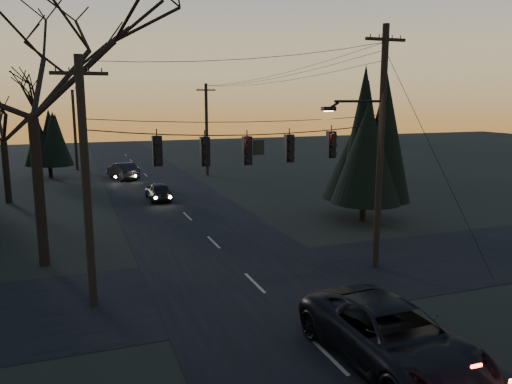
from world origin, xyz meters
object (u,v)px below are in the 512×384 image
object	(u,v)px
utility_pole_left	(94,305)
sedan_oncoming_a	(158,191)
bare_tree_left	(28,55)
suv_near	(391,336)
utility_pole_right	(375,267)
utility_pole_far_r	(207,175)
sedan_oncoming_b	(123,171)
evergreen_right	(365,138)
utility_pole_far_l	(77,170)

from	to	relation	value
utility_pole_left	sedan_oncoming_a	distance (m)	18.49
sedan_oncoming_a	bare_tree_left	bearing A→B (deg)	60.04
utility_pole_left	suv_near	size ratio (longest dim) A/B	1.41
utility_pole_right	sedan_oncoming_a	size ratio (longest dim) A/B	2.65
suv_near	sedan_oncoming_a	xyz separation A→B (m)	(-2.15, 24.71, -0.19)
utility_pole_right	utility_pole_far_r	size ratio (longest dim) A/B	1.18
sedan_oncoming_a	sedan_oncoming_b	xyz separation A→B (m)	(-1.43, 10.61, 0.10)
utility_pole_left	bare_tree_left	size ratio (longest dim) A/B	0.67
utility_pole_right	sedan_oncoming_b	distance (m)	29.39
utility_pole_far_r	evergreen_right	size ratio (longest dim) A/B	0.98
bare_tree_left	utility_pole_far_r	bearing A→B (deg)	59.76
utility_pole_right	sedan_oncoming_a	distance (m)	18.83
utility_pole_left	suv_near	world-z (taller)	utility_pole_left
utility_pole_far_r	bare_tree_left	xyz separation A→B (m)	(-13.29, -22.80, 8.84)
utility_pole_far_r	sedan_oncoming_b	distance (m)	7.77
sedan_oncoming_a	sedan_oncoming_b	size ratio (longest dim) A/B	0.84
utility_pole_right	evergreen_right	world-z (taller)	evergreen_right
utility_pole_far_l	sedan_oncoming_a	size ratio (longest dim) A/B	2.12
bare_tree_left	utility_pole_left	bearing A→B (deg)	-70.95
evergreen_right	suv_near	bearing A→B (deg)	-119.53
sedan_oncoming_b	bare_tree_left	bearing A→B (deg)	61.96
utility_pole_right	sedan_oncoming_a	world-z (taller)	utility_pole_right
bare_tree_left	sedan_oncoming_b	bearing A→B (deg)	76.49
utility_pole_far_r	sedan_oncoming_b	size ratio (longest dim) A/B	1.90
utility_pole_far_l	utility_pole_left	bearing A→B (deg)	-90.00
sedan_oncoming_b	suv_near	bearing A→B (deg)	81.26
utility_pole_right	utility_pole_far_l	size ratio (longest dim) A/B	1.25
suv_near	utility_pole_far_l	bearing A→B (deg)	96.63
sedan_oncoming_a	sedan_oncoming_b	bearing A→B (deg)	-83.12
utility_pole_right	evergreen_right	size ratio (longest dim) A/B	1.16
bare_tree_left	sedan_oncoming_b	distance (m)	25.15
evergreen_right	suv_near	world-z (taller)	evergreen_right
evergreen_right	bare_tree_left	bearing A→B (deg)	-172.89
utility_pole_far_r	utility_pole_far_l	world-z (taller)	utility_pole_far_r
sedan_oncoming_a	sedan_oncoming_b	world-z (taller)	sedan_oncoming_b
suv_near	utility_pole_left	bearing A→B (deg)	133.39
bare_tree_left	sedan_oncoming_b	xyz separation A→B (m)	(5.56, 23.15, -8.10)
utility_pole_far_l	bare_tree_left	distance (m)	32.10
utility_pole_right	utility_pole_far_l	xyz separation A→B (m)	(-11.50, 36.00, 0.00)
utility_pole_left	suv_near	distance (m)	10.17
bare_tree_left	suv_near	size ratio (longest dim) A/B	2.10
utility_pole_right	utility_pole_far_r	xyz separation A→B (m)	(0.00, 28.00, 0.00)
utility_pole_far_l	utility_pole_far_r	bearing A→B (deg)	-34.82
evergreen_right	suv_near	xyz separation A→B (m)	(-8.12, -14.33, -4.07)
utility_pole_far_l	evergreen_right	xyz separation A→B (m)	(15.46, -28.65, 4.91)
bare_tree_left	sedan_oncoming_a	bearing A→B (deg)	60.84
utility_pole_far_r	evergreen_right	distance (m)	21.60
bare_tree_left	evergreen_right	bearing A→B (deg)	7.11
utility_pole_far_r	utility_pole_far_l	xyz separation A→B (m)	(-11.50, 8.00, 0.00)
utility_pole_left	evergreen_right	world-z (taller)	evergreen_right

